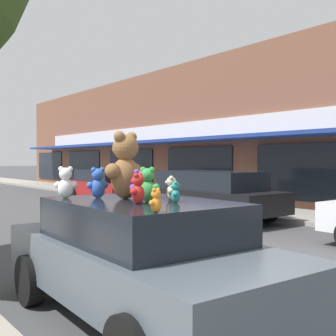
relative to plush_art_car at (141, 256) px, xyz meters
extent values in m
plane|color=#424244|center=(3.07, 0.79, -0.73)|extent=(260.00, 260.00, 0.00)
cube|color=brown|center=(18.01, 9.97, 2.44)|extent=(15.98, 38.45, 6.33)
cube|color=navy|center=(9.19, 9.97, 1.94)|extent=(1.66, 32.30, 0.12)
cube|color=silver|center=(9.97, 9.97, 2.49)|extent=(0.08, 30.76, 0.70)
cube|color=black|center=(9.98, 4.48, 0.67)|extent=(0.06, 4.17, 2.00)
cube|color=black|center=(9.98, 9.97, 0.67)|extent=(0.06, 4.17, 2.00)
cube|color=black|center=(9.98, 15.47, 0.67)|extent=(0.06, 4.17, 2.00)
cube|color=black|center=(9.98, 20.96, 0.67)|extent=(0.06, 4.17, 2.00)
cube|color=black|center=(9.98, 26.45, 0.67)|extent=(0.06, 4.17, 2.00)
cube|color=#4C5660|center=(0.00, 0.00, -0.12)|extent=(1.95, 4.08, 0.60)
cube|color=black|center=(0.00, 0.00, 0.41)|extent=(1.65, 2.27, 0.45)
cylinder|color=black|center=(-0.81, 1.28, -0.42)|extent=(0.23, 0.64, 0.63)
cylinder|color=black|center=(0.92, 1.20, -0.42)|extent=(0.23, 0.64, 0.63)
cylinder|color=black|center=(0.81, -1.28, -0.42)|extent=(0.23, 0.64, 0.63)
ellipsoid|color=olive|center=(-0.03, 0.28, 0.88)|extent=(0.46, 0.42, 0.49)
sphere|color=olive|center=(-0.03, 0.28, 1.24)|extent=(0.39, 0.39, 0.31)
sphere|color=olive|center=(0.08, 0.32, 1.36)|extent=(0.16, 0.16, 0.13)
sphere|color=olive|center=(-0.13, 0.25, 1.36)|extent=(0.16, 0.16, 0.13)
sphere|color=tan|center=(-0.07, 0.41, 1.22)|extent=(0.15, 0.15, 0.12)
sphere|color=olive|center=(0.15, 0.37, 0.96)|extent=(0.23, 0.23, 0.18)
sphere|color=olive|center=(-0.22, 0.25, 0.96)|extent=(0.23, 0.23, 0.18)
ellipsoid|color=teal|center=(0.15, -0.44, 0.70)|extent=(0.14, 0.15, 0.14)
sphere|color=teal|center=(0.15, -0.44, 0.81)|extent=(0.13, 0.13, 0.09)
sphere|color=teal|center=(0.17, -0.41, 0.84)|extent=(0.05, 0.05, 0.04)
sphere|color=teal|center=(0.13, -0.46, 0.84)|extent=(0.05, 0.05, 0.04)
sphere|color=#47CDC6|center=(0.11, -0.41, 0.80)|extent=(0.05, 0.05, 0.03)
sphere|color=teal|center=(0.17, -0.39, 0.73)|extent=(0.07, 0.07, 0.05)
sphere|color=teal|center=(0.10, -0.48, 0.73)|extent=(0.07, 0.07, 0.05)
ellipsoid|color=orange|center=(-0.53, -1.00, 0.70)|extent=(0.13, 0.12, 0.13)
sphere|color=orange|center=(-0.53, -1.00, 0.80)|extent=(0.11, 0.11, 0.08)
sphere|color=orange|center=(-0.50, -0.99, 0.83)|extent=(0.05, 0.05, 0.04)
sphere|color=orange|center=(-0.56, -1.01, 0.83)|extent=(0.05, 0.05, 0.04)
sphere|color=#FFBA41|center=(-0.55, -0.96, 0.79)|extent=(0.04, 0.04, 0.03)
sphere|color=orange|center=(-0.48, -0.97, 0.72)|extent=(0.06, 0.06, 0.05)
sphere|color=orange|center=(-0.59, -1.01, 0.72)|extent=(0.06, 0.06, 0.05)
ellipsoid|color=blue|center=(-0.23, 0.58, 0.75)|extent=(0.20, 0.18, 0.23)
sphere|color=blue|center=(-0.23, 0.58, 0.91)|extent=(0.17, 0.17, 0.15)
sphere|color=blue|center=(-0.18, 0.57, 0.97)|extent=(0.07, 0.07, 0.06)
sphere|color=blue|center=(-0.28, 0.59, 0.97)|extent=(0.07, 0.07, 0.06)
sphere|color=#548DFF|center=(-0.22, 0.64, 0.91)|extent=(0.07, 0.07, 0.06)
sphere|color=blue|center=(-0.14, 0.58, 0.79)|extent=(0.10, 0.10, 0.08)
sphere|color=blue|center=(-0.32, 0.61, 0.79)|extent=(0.10, 0.10, 0.08)
ellipsoid|color=beige|center=(0.21, -0.28, 0.72)|extent=(0.17, 0.18, 0.18)
sphere|color=beige|center=(0.21, -0.28, 0.85)|extent=(0.16, 0.16, 0.11)
sphere|color=beige|center=(0.24, -0.25, 0.89)|extent=(0.07, 0.07, 0.05)
sphere|color=beige|center=(0.19, -0.31, 0.89)|extent=(0.07, 0.07, 0.05)
sphere|color=white|center=(0.18, -0.25, 0.84)|extent=(0.06, 0.06, 0.04)
sphere|color=beige|center=(0.25, -0.22, 0.75)|extent=(0.09, 0.09, 0.06)
sphere|color=beige|center=(0.16, -0.33, 0.75)|extent=(0.09, 0.09, 0.06)
ellipsoid|color=red|center=(-0.25, -0.30, 0.73)|extent=(0.20, 0.19, 0.20)
sphere|color=red|center=(-0.25, -0.30, 0.88)|extent=(0.17, 0.17, 0.13)
sphere|color=red|center=(-0.21, -0.28, 0.93)|extent=(0.07, 0.07, 0.05)
sphere|color=red|center=(-0.29, -0.32, 0.93)|extent=(0.07, 0.07, 0.05)
sphere|color=#FF4741|center=(-0.27, -0.25, 0.87)|extent=(0.07, 0.07, 0.05)
sphere|color=red|center=(-0.18, -0.25, 0.77)|extent=(0.10, 0.10, 0.07)
sphere|color=red|center=(-0.32, -0.33, 0.77)|extent=(0.10, 0.10, 0.07)
ellipsoid|color=purple|center=(-0.01, 0.02, 0.74)|extent=(0.19, 0.17, 0.22)
sphere|color=purple|center=(-0.01, 0.02, 0.90)|extent=(0.16, 0.16, 0.14)
sphere|color=purple|center=(0.04, 0.03, 0.96)|extent=(0.07, 0.07, 0.06)
sphere|color=purple|center=(-0.06, 0.01, 0.96)|extent=(0.07, 0.07, 0.06)
sphere|color=#BA67ED|center=(-0.02, 0.07, 0.89)|extent=(0.06, 0.06, 0.05)
sphere|color=purple|center=(0.07, 0.04, 0.78)|extent=(0.09, 0.09, 0.08)
sphere|color=purple|center=(-0.10, 0.01, 0.78)|extent=(0.09, 0.09, 0.08)
ellipsoid|color=green|center=(-0.03, -0.17, 0.75)|extent=(0.22, 0.23, 0.24)
sphere|color=green|center=(-0.03, -0.17, 0.92)|extent=(0.20, 0.20, 0.15)
sphere|color=green|center=(-0.01, -0.21, 0.98)|extent=(0.08, 0.08, 0.06)
sphere|color=green|center=(-0.06, -0.12, 0.98)|extent=(0.08, 0.08, 0.06)
sphere|color=#5ADA6D|center=(0.02, -0.14, 0.91)|extent=(0.08, 0.08, 0.06)
sphere|color=green|center=(0.02, -0.25, 0.79)|extent=(0.12, 0.12, 0.09)
sphere|color=green|center=(-0.06, -0.07, 0.79)|extent=(0.12, 0.12, 0.09)
ellipsoid|color=white|center=(-0.55, 0.78, 0.75)|extent=(0.24, 0.23, 0.24)
sphere|color=white|center=(-0.55, 0.78, 0.92)|extent=(0.21, 0.21, 0.15)
sphere|color=white|center=(-0.51, 0.76, 0.98)|extent=(0.09, 0.09, 0.06)
sphere|color=white|center=(-0.60, 0.81, 0.98)|extent=(0.09, 0.09, 0.06)
sphere|color=white|center=(-0.52, 0.84, 0.91)|extent=(0.08, 0.08, 0.06)
sphere|color=white|center=(-0.47, 0.74, 0.79)|extent=(0.12, 0.12, 0.09)
sphere|color=white|center=(-0.63, 0.85, 0.79)|extent=(0.12, 0.12, 0.09)
cube|color=black|center=(6.26, 5.33, -0.11)|extent=(1.90, 4.72, 0.62)
cube|color=black|center=(6.26, 5.33, 0.48)|extent=(1.68, 3.28, 0.55)
cylinder|color=black|center=(5.32, 6.80, -0.42)|extent=(0.20, 0.63, 0.63)
cylinder|color=black|center=(7.19, 6.80, -0.42)|extent=(0.20, 0.63, 0.63)
cylinder|color=black|center=(5.32, 3.87, -0.42)|extent=(0.20, 0.63, 0.63)
cylinder|color=black|center=(7.19, 3.87, -0.42)|extent=(0.20, 0.63, 0.63)
cube|color=maroon|center=(6.26, 11.74, -0.11)|extent=(1.71, 4.12, 0.61)
cube|color=black|center=(6.26, 11.74, 0.44)|extent=(1.50, 2.67, 0.49)
cylinder|color=black|center=(5.42, 13.01, -0.42)|extent=(0.20, 0.63, 0.63)
cylinder|color=black|center=(7.09, 13.01, -0.42)|extent=(0.20, 0.63, 0.63)
cylinder|color=black|center=(5.42, 10.46, -0.42)|extent=(0.20, 0.63, 0.63)
cylinder|color=black|center=(7.09, 10.46, -0.42)|extent=(0.20, 0.63, 0.63)
camera|label=1|loc=(-2.71, -3.91, 1.09)|focal=45.00mm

